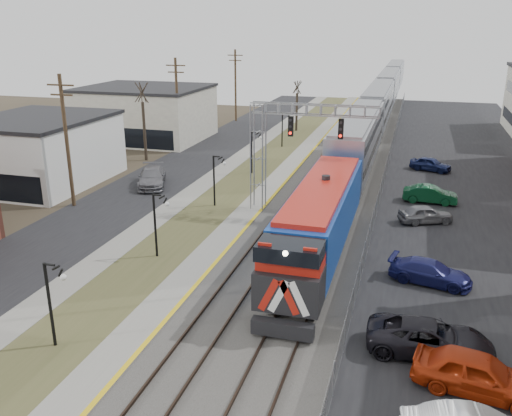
% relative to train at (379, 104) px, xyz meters
% --- Properties ---
extents(street_west, '(7.00, 120.00, 0.04)m').
position_rel_train_xyz_m(street_west, '(-17.00, -31.94, -2.92)').
color(street_west, black).
rests_on(street_west, ground).
extents(sidewalk, '(2.00, 120.00, 0.08)m').
position_rel_train_xyz_m(sidewalk, '(-12.50, -31.94, -2.90)').
color(sidewalk, gray).
rests_on(sidewalk, ground).
extents(grass_median, '(4.00, 120.00, 0.06)m').
position_rel_train_xyz_m(grass_median, '(-9.50, -31.94, -2.91)').
color(grass_median, '#464927').
rests_on(grass_median, ground).
extents(platform, '(2.00, 120.00, 0.24)m').
position_rel_train_xyz_m(platform, '(-6.50, -31.94, -2.82)').
color(platform, gray).
rests_on(platform, ground).
extents(ballast_bed, '(8.00, 120.00, 0.20)m').
position_rel_train_xyz_m(ballast_bed, '(-1.50, -31.94, -2.84)').
color(ballast_bed, '#595651').
rests_on(ballast_bed, ground).
extents(parking_lot, '(16.00, 120.00, 0.04)m').
position_rel_train_xyz_m(parking_lot, '(10.50, -31.94, -2.92)').
color(parking_lot, black).
rests_on(parking_lot, ground).
extents(platform_edge, '(0.24, 120.00, 0.01)m').
position_rel_train_xyz_m(platform_edge, '(-5.62, -31.94, -2.69)').
color(platform_edge, gold).
rests_on(platform_edge, platform).
extents(track_near, '(1.58, 120.00, 0.15)m').
position_rel_train_xyz_m(track_near, '(-3.50, -31.94, -2.66)').
color(track_near, '#2D2119').
rests_on(track_near, ballast_bed).
extents(track_far, '(1.58, 120.00, 0.15)m').
position_rel_train_xyz_m(track_far, '(-0.00, -31.94, -2.66)').
color(track_far, '#2D2119').
rests_on(track_far, ballast_bed).
extents(train, '(3.00, 108.65, 5.33)m').
position_rel_train_xyz_m(train, '(0.00, 0.00, 0.00)').
color(train, '#133E9D').
rests_on(train, ground).
extents(signal_gantry, '(9.00, 1.07, 8.15)m').
position_rel_train_xyz_m(signal_gantry, '(-4.28, -38.95, 2.65)').
color(signal_gantry, gray).
rests_on(signal_gantry, ground).
extents(lampposts, '(0.14, 62.14, 4.00)m').
position_rel_train_xyz_m(lampposts, '(-9.50, -48.66, -0.94)').
color(lampposts, black).
rests_on(lampposts, ground).
extents(utility_poles, '(0.28, 80.28, 10.00)m').
position_rel_train_xyz_m(utility_poles, '(-20.00, -41.94, 2.06)').
color(utility_poles, '#4C3823').
rests_on(utility_poles, ground).
extents(fence, '(0.04, 120.00, 1.60)m').
position_rel_train_xyz_m(fence, '(2.70, -31.94, -2.14)').
color(fence, gray).
rests_on(fence, ground).
extents(bare_trees, '(12.30, 42.30, 5.95)m').
position_rel_train_xyz_m(bare_trees, '(-18.16, -28.03, -0.24)').
color(bare_trees, '#382D23').
rests_on(bare_trees, ground).
extents(car_lot_a, '(5.07, 2.72, 1.64)m').
position_rel_train_xyz_m(car_lot_a, '(7.92, -57.15, -2.12)').
color(car_lot_a, '#A82A0C').
rests_on(car_lot_a, ground).
extents(car_lot_c, '(5.28, 2.44, 1.47)m').
position_rel_train_xyz_m(car_lot_c, '(6.20, -55.01, -2.21)').
color(car_lot_c, black).
rests_on(car_lot_c, ground).
extents(car_lot_d, '(4.64, 2.61, 1.27)m').
position_rel_train_xyz_m(car_lot_d, '(6.32, -48.03, -2.30)').
color(car_lot_d, navy).
rests_on(car_lot_d, ground).
extents(car_lot_e, '(4.06, 2.92, 1.28)m').
position_rel_train_xyz_m(car_lot_e, '(6.11, -38.29, -2.30)').
color(car_lot_e, slate).
rests_on(car_lot_e, ground).
extents(car_lot_f, '(4.16, 1.59, 1.35)m').
position_rel_train_xyz_m(car_lot_f, '(6.47, -33.48, -2.26)').
color(car_lot_f, '#0D4323').
rests_on(car_lot_f, ground).
extents(car_street_b, '(4.08, 5.80, 1.56)m').
position_rel_train_xyz_m(car_street_b, '(-16.61, -35.35, -2.16)').
color(car_street_b, slate).
rests_on(car_street_b, ground).
extents(car_lot_g, '(4.14, 2.72, 1.31)m').
position_rel_train_xyz_m(car_lot_g, '(6.65, -23.31, -2.28)').
color(car_lot_g, navy).
rests_on(car_lot_g, ground).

